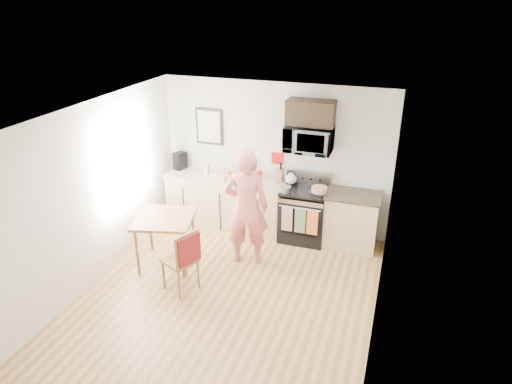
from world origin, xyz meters
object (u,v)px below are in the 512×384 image
(chair, at_px, (185,254))
(cake, at_px, (319,190))
(range, at_px, (304,215))
(microwave, at_px, (309,139))
(dining_table, at_px, (165,223))
(person, at_px, (246,207))

(chair, height_order, cake, cake)
(range, xyz_separation_m, microwave, (-0.00, 0.10, 1.32))
(range, height_order, dining_table, range)
(range, height_order, chair, range)
(cake, bearing_deg, microwave, 144.80)
(dining_table, bearing_deg, range, 38.04)
(microwave, distance_m, person, 1.52)
(person, relative_size, cake, 6.05)
(chair, bearing_deg, person, 88.28)
(dining_table, relative_size, chair, 0.94)
(chair, relative_size, cake, 3.15)
(microwave, height_order, chair, microwave)
(microwave, height_order, person, microwave)
(person, height_order, cake, person)
(range, bearing_deg, microwave, 90.06)
(range, bearing_deg, chair, -120.44)
(person, bearing_deg, microwave, -138.44)
(dining_table, bearing_deg, person, 22.02)
(range, distance_m, chair, 2.37)
(microwave, xyz_separation_m, cake, (0.25, -0.18, -0.79))
(dining_table, relative_size, cake, 2.96)
(chair, bearing_deg, microwave, 84.69)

